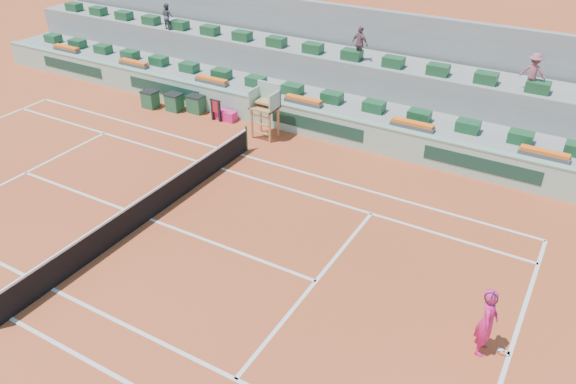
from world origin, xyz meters
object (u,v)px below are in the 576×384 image
at_px(tennis_player, 487,321).
at_px(drink_cooler_a, 196,104).
at_px(player_bag, 226,115).
at_px(umpire_chair, 266,103).

bearing_deg(tennis_player, drink_cooler_a, 151.79).
bearing_deg(tennis_player, player_bag, 149.04).
height_order(umpire_chair, tennis_player, umpire_chair).
bearing_deg(player_bag, tennis_player, -30.96).
relative_size(umpire_chair, tennis_player, 1.05).
height_order(player_bag, umpire_chair, umpire_chair).
bearing_deg(umpire_chair, player_bag, 168.29).
relative_size(player_bag, drink_cooler_a, 1.21).
bearing_deg(tennis_player, umpire_chair, 145.40).
bearing_deg(drink_cooler_a, tennis_player, -28.21).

